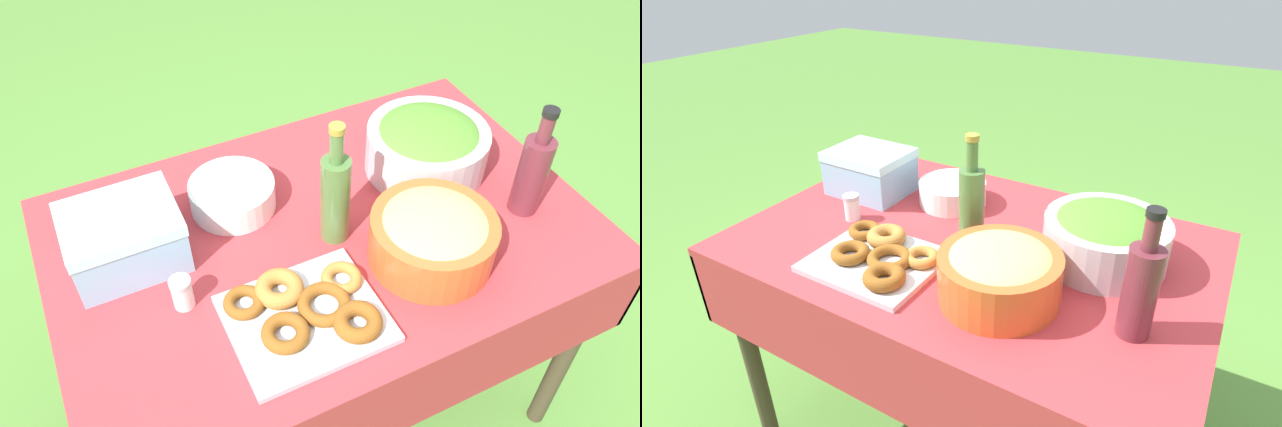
# 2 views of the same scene
# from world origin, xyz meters

# --- Properties ---
(ground_plane) EXTENTS (14.00, 14.00, 0.00)m
(ground_plane) POSITION_xyz_m (0.00, 0.00, 0.00)
(ground_plane) COLOR #568C38
(picnic_table) EXTENTS (1.25, 0.83, 0.77)m
(picnic_table) POSITION_xyz_m (0.00, 0.00, 0.66)
(picnic_table) COLOR #B73338
(picnic_table) RESTS_ON ground_plane
(salad_bowl) EXTENTS (0.31, 0.31, 0.14)m
(salad_bowl) POSITION_xyz_m (0.33, 0.09, 0.84)
(salad_bowl) COLOR silver
(salad_bowl) RESTS_ON picnic_table
(pasta_bowl) EXTENTS (0.28, 0.28, 0.13)m
(pasta_bowl) POSITION_xyz_m (0.18, -0.18, 0.83)
(pasta_bowl) COLOR #E05B28
(pasta_bowl) RESTS_ON picnic_table
(donut_platter) EXTENTS (0.32, 0.29, 0.05)m
(donut_platter) POSITION_xyz_m (-0.14, -0.21, 0.79)
(donut_platter) COLOR silver
(donut_platter) RESTS_ON picnic_table
(plate_stack) EXTENTS (0.21, 0.21, 0.07)m
(plate_stack) POSITION_xyz_m (-0.16, 0.17, 0.80)
(plate_stack) COLOR white
(plate_stack) RESTS_ON picnic_table
(olive_oil_bottle) EXTENTS (0.07, 0.07, 0.31)m
(olive_oil_bottle) POSITION_xyz_m (0.02, -0.03, 0.89)
(olive_oil_bottle) COLOR #4C7238
(olive_oil_bottle) RESTS_ON picnic_table
(wine_bottle) EXTENTS (0.07, 0.07, 0.29)m
(wine_bottle) POSITION_xyz_m (0.46, -0.15, 0.88)
(wine_bottle) COLOR maroon
(wine_bottle) RESTS_ON picnic_table
(cooler_box) EXTENTS (0.24, 0.19, 0.14)m
(cooler_box) POSITION_xyz_m (-0.43, 0.10, 0.84)
(cooler_box) COLOR #8CC6E5
(cooler_box) RESTS_ON picnic_table
(salt_shaker) EXTENTS (0.05, 0.05, 0.08)m
(salt_shaker) POSITION_xyz_m (-0.36, -0.07, 0.80)
(salt_shaker) COLOR white
(salt_shaker) RESTS_ON picnic_table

